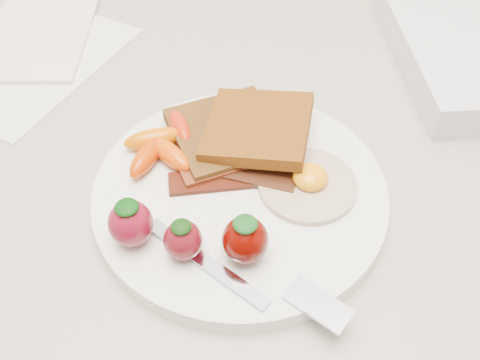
{
  "coord_description": "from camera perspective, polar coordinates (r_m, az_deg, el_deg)",
  "views": [
    {
      "loc": [
        0.04,
        1.25,
        1.29
      ],
      "look_at": [
        0.02,
        1.57,
        0.93
      ],
      "focal_mm": 40.0,
      "sensor_mm": 36.0,
      "label": 1
    }
  ],
  "objects": [
    {
      "name": "counter",
      "position": [
        0.95,
        -0.66,
        -13.2
      ],
      "size": [
        2.0,
        0.6,
        0.9
      ],
      "primitive_type": "cube",
      "color": "gray",
      "rests_on": "ground"
    },
    {
      "name": "plate",
      "position": [
        0.5,
        0.0,
        -1.46
      ],
      "size": [
        0.27,
        0.27,
        0.02
      ],
      "primitive_type": "cylinder",
      "color": "white",
      "rests_on": "counter"
    },
    {
      "name": "toast_lower",
      "position": [
        0.53,
        -1.41,
        5.03
      ],
      "size": [
        0.13,
        0.13,
        0.01
      ],
      "primitive_type": "cube",
      "rotation": [
        0.0,
        0.0,
        0.45
      ],
      "color": "black",
      "rests_on": "plate"
    },
    {
      "name": "toast_upper",
      "position": [
        0.51,
        1.9,
        5.62
      ],
      "size": [
        0.11,
        0.11,
        0.02
      ],
      "primitive_type": "cube",
      "rotation": [
        0.0,
        -0.1,
        -0.14
      ],
      "color": "#491807",
      "rests_on": "toast_lower"
    },
    {
      "name": "fried_egg",
      "position": [
        0.49,
        7.28,
        -0.29
      ],
      "size": [
        0.11,
        0.11,
        0.02
      ],
      "color": "silver",
      "rests_on": "plate"
    },
    {
      "name": "bacon_strips",
      "position": [
        0.5,
        -0.67,
        0.93
      ],
      "size": [
        0.12,
        0.07,
        0.01
      ],
      "color": "black",
      "rests_on": "plate"
    },
    {
      "name": "baby_carrots",
      "position": [
        0.52,
        -8.34,
        3.75
      ],
      "size": [
        0.08,
        0.1,
        0.02
      ],
      "color": "#D35D00",
      "rests_on": "plate"
    },
    {
      "name": "strawberries",
      "position": [
        0.43,
        -5.7,
        -5.67
      ],
      "size": [
        0.13,
        0.05,
        0.05
      ],
      "color": "maroon",
      "rests_on": "plate"
    },
    {
      "name": "fork",
      "position": [
        0.43,
        1.66,
        -10.68
      ],
      "size": [
        0.17,
        0.1,
        0.0
      ],
      "color": "silver",
      "rests_on": "plate"
    },
    {
      "name": "paper_sheet",
      "position": [
        0.71,
        -21.8,
        11.8
      ],
      "size": [
        0.26,
        0.29,
        0.0
      ],
      "primitive_type": "cube",
      "rotation": [
        0.0,
        0.0,
        -0.42
      ],
      "color": "white",
      "rests_on": "counter"
    },
    {
      "name": "notepad",
      "position": [
        0.74,
        -20.86,
        14.03
      ],
      "size": [
        0.14,
        0.19,
        0.01
      ],
      "primitive_type": "cube",
      "rotation": [
        0.0,
        0.0,
        0.06
      ],
      "color": "silver",
      "rests_on": "paper_sheet"
    }
  ]
}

